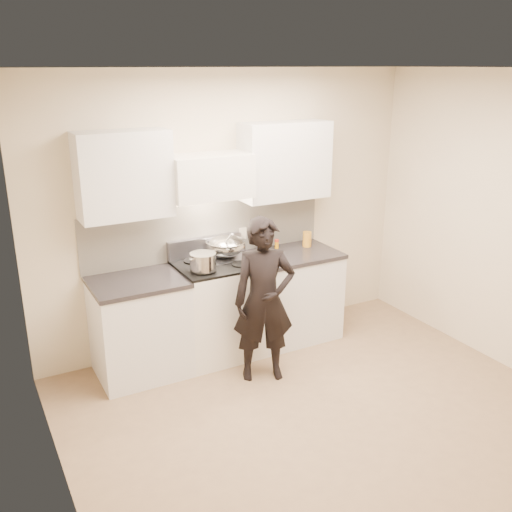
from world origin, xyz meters
The scene contains 11 objects.
ground_plane centered at (0.00, 0.00, 0.00)m, with size 4.00×4.00×0.00m, color #8B6F50.
room_shell centered at (-0.06, 0.37, 1.60)m, with size 4.04×3.54×2.70m.
stove centered at (-0.30, 1.42, 0.47)m, with size 0.76×0.65×0.96m.
counter_right centered at (0.53, 1.43, 0.46)m, with size 0.92×0.67×0.92m.
counter_left centered at (-1.08, 1.43, 0.46)m, with size 0.82×0.67×0.92m.
wok centered at (-0.15, 1.53, 1.07)m, with size 0.40×0.49×0.32m.
stock_pot centered at (-0.50, 1.28, 1.04)m, with size 0.32×0.32×0.16m.
utensil_crock centered at (0.29, 1.63, 1.01)m, with size 0.10×0.10×0.28m.
spice_jar centered at (0.47, 1.62, 0.97)m, with size 0.04×0.04×0.09m.
oil_glass centered at (0.78, 1.53, 1.00)m, with size 0.09×0.09×0.16m.
person centered at (-0.12, 0.83, 0.75)m, with size 0.55×0.36×1.50m, color black.
Camera 1 is at (-2.39, -3.21, 2.73)m, focal length 40.00 mm.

